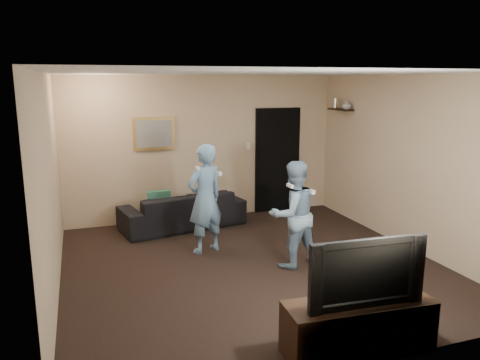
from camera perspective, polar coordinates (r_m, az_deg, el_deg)
name	(u,v)px	position (r m, az deg, el deg)	size (l,w,h in m)	color
ground	(252,265)	(6.59, 1.43, -10.31)	(5.00, 5.00, 0.00)	black
ceiling	(253,73)	(6.10, 1.56, 12.93)	(5.00, 5.00, 0.04)	silver
wall_back	(204,148)	(8.57, -4.41, 3.91)	(5.00, 0.04, 2.60)	tan
wall_front	(357,228)	(4.04, 14.12, -5.67)	(5.00, 0.04, 2.60)	tan
wall_left	(50,187)	(5.84, -22.13, -0.77)	(0.04, 5.00, 2.60)	tan
wall_right	(408,163)	(7.46, 19.80, 2.02)	(0.04, 5.00, 2.60)	tan
sofa	(183,210)	(8.19, -7.01, -3.62)	(2.12, 0.83, 0.62)	black
throw_pillow	(159,202)	(8.07, -9.83, -2.68)	(0.40, 0.13, 0.40)	#1C5544
painting_frame	(154,134)	(8.32, -10.43, 5.59)	(0.72, 0.05, 0.57)	olive
painting_canvas	(154,134)	(8.30, -10.40, 5.57)	(0.62, 0.01, 0.47)	slate
doorway	(277,160)	(9.06, 4.58, 2.43)	(0.90, 0.06, 2.00)	black
light_switch	(248,146)	(8.79, 1.01, 4.15)	(0.08, 0.02, 0.12)	silver
wall_shelf	(341,109)	(8.79, 12.16, 8.40)	(0.20, 0.60, 0.03)	black
shelf_vase	(347,104)	(8.61, 12.88, 8.97)	(0.16, 0.16, 0.17)	#9F9FA3
shelf_figurine	(335,103)	(8.95, 11.54, 9.16)	(0.06, 0.06, 0.18)	silver
tv_console	(358,327)	(4.71, 14.20, -16.95)	(1.41, 0.45, 0.50)	black
television	(361,269)	(4.46, 14.58, -10.46)	(1.12, 0.15, 0.65)	black
wii_player_left	(205,199)	(6.86, -4.28, -2.31)	(0.69, 0.58, 1.62)	#6B94BA
wii_player_right	(293,214)	(6.37, 6.50, -4.18)	(0.77, 0.64, 1.47)	#7B99B3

